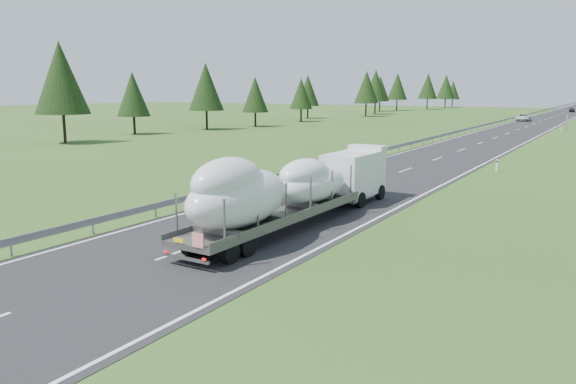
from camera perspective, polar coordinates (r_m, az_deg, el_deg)
The scene contains 8 objects.
ground at distance 23.40m, azimuth -10.75°, elevation -5.94°, with size 400.00×400.00×0.00m, color #2B4C19.
road_surface at distance 117.81m, azimuth 23.76°, elevation 6.38°, with size 10.00×400.00×0.02m, color black.
guardrail at distance 118.52m, azimuth 21.22°, elevation 6.86°, with size 0.10×400.00×0.76m.
highway_sign at distance 97.10m, azimuth 26.50°, elevation 6.55°, with size 0.08×0.90×2.60m.
tree_line_left at distance 121.74m, azimuth 2.31°, elevation 10.59°, with size 14.43×243.62×12.20m.
boat_truck at distance 26.54m, azimuth 0.38°, elevation 0.57°, with size 2.77×17.09×3.87m.
distant_van at distance 126.61m, azimuth 22.80°, elevation 7.01°, with size 2.54×5.50×1.53m, color silver.
distant_car_dark at distance 182.16m, azimuth 26.87°, elevation 7.47°, with size 1.56×3.88×1.32m, color black.
Camera 1 is at (15.08, -16.66, 6.52)m, focal length 35.00 mm.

